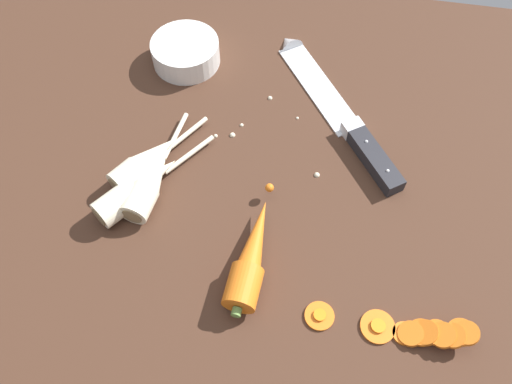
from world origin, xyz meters
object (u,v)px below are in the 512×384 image
object	(u,v)px
parsnip_mid_left	(138,188)
carrot_slice_stray_near	(378,326)
parsnip_front	(151,179)
prep_bowl	(186,52)
carrot_slice_stack	(435,333)
chefs_knife	(332,103)
parsnip_mid_right	(147,162)
carrot_slice_stray_mid	(320,315)
whole_carrot	(251,256)

from	to	relation	value
parsnip_mid_left	carrot_slice_stray_near	size ratio (longest dim) A/B	4.17
parsnip_front	prep_bowl	world-z (taller)	same
parsnip_mid_left	carrot_slice_stack	size ratio (longest dim) A/B	1.84
chefs_knife	parsnip_mid_left	bearing A→B (deg)	-139.37
parsnip_mid_right	carrot_slice_stack	bearing A→B (deg)	-23.14
chefs_knife	carrot_slice_stray_mid	size ratio (longest dim) A/B	8.25
chefs_knife	prep_bowl	world-z (taller)	prep_bowl
parsnip_front	carrot_slice_stray_mid	world-z (taller)	parsnip_front
parsnip_mid_left	carrot_slice_stack	xyz separation A→B (cm)	(40.08, -12.78, -0.65)
carrot_slice_stray_near	prep_bowl	bearing A→B (deg)	130.59
parsnip_mid_left	prep_bowl	bearing A→B (deg)	90.25
carrot_slice_stack	carrot_slice_stray_near	distance (cm)	6.61
whole_carrot	carrot_slice_stack	xyz separation A→B (cm)	(23.03, -5.56, -0.77)
whole_carrot	carrot_slice_stray_near	world-z (taller)	whole_carrot
carrot_slice_stray_near	parsnip_mid_left	bearing A→B (deg)	159.11
parsnip_mid_left	prep_bowl	distance (cm)	26.48
parsnip_mid_right	carrot_slice_stray_near	xyz separation A→B (cm)	(33.67, -17.20, -1.62)
parsnip_front	parsnip_mid_left	xyz separation A→B (cm)	(-1.27, -1.72, -0.00)
chefs_knife	carrot_slice_stack	distance (cm)	37.24
whole_carrot	carrot_slice_stray_near	xyz separation A→B (cm)	(16.49, -5.58, -1.74)
carrot_slice_stray_near	parsnip_mid_right	bearing A→B (deg)	152.93
parsnip_mid_left	carrot_slice_stray_near	xyz separation A→B (cm)	(33.54, -12.80, -1.62)
parsnip_mid_right	carrot_slice_stray_mid	world-z (taller)	parsnip_mid_right
carrot_slice_stray_mid	prep_bowl	distance (cm)	47.42
chefs_knife	parsnip_mid_right	world-z (taller)	parsnip_mid_right
parsnip_front	parsnip_mid_left	size ratio (longest dim) A/B	1.09
whole_carrot	parsnip_front	xyz separation A→B (cm)	(-15.78, 8.94, -0.12)
chefs_knife	whole_carrot	distance (cm)	29.29
chefs_knife	carrot_slice_stack	size ratio (longest dim) A/B	3.15
carrot_slice_stack	parsnip_mid_left	bearing A→B (deg)	162.31
parsnip_mid_right	prep_bowl	xyz separation A→B (cm)	(0.01, 22.08, 0.17)
parsnip_mid_right	parsnip_mid_left	bearing A→B (deg)	-88.38
carrot_slice_stray_mid	prep_bowl	size ratio (longest dim) A/B	0.33
whole_carrot	parsnip_front	size ratio (longest dim) A/B	0.98
parsnip_front	carrot_slice_stack	world-z (taller)	parsnip_front
whole_carrot	prep_bowl	bearing A→B (deg)	116.99
carrot_slice_stack	parsnip_mid_right	bearing A→B (deg)	156.86
parsnip_front	carrot_slice_stray_mid	xyz separation A→B (cm)	(25.22, -14.45, -1.62)
chefs_knife	carrot_slice_stack	xyz separation A→B (cm)	(15.54, -33.84, 0.68)
carrot_slice_stack	carrot_slice_stray_near	bearing A→B (deg)	-179.84
whole_carrot	parsnip_mid_left	size ratio (longest dim) A/B	1.08
parsnip_mid_right	prep_bowl	bearing A→B (deg)	89.98
chefs_knife	parsnip_front	size ratio (longest dim) A/B	1.57
chefs_knife	carrot_slice_stray_near	distance (cm)	35.03
parsnip_front	parsnip_mid_right	xyz separation A→B (cm)	(-1.40, 2.68, 0.00)
prep_bowl	parsnip_front	bearing A→B (deg)	-86.79
parsnip_mid_right	carrot_slice_stack	size ratio (longest dim) A/B	1.65
whole_carrot	parsnip_front	bearing A→B (deg)	150.45
parsnip_mid_left	whole_carrot	bearing A→B (deg)	-22.96
chefs_knife	prep_bowl	distance (cm)	25.29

